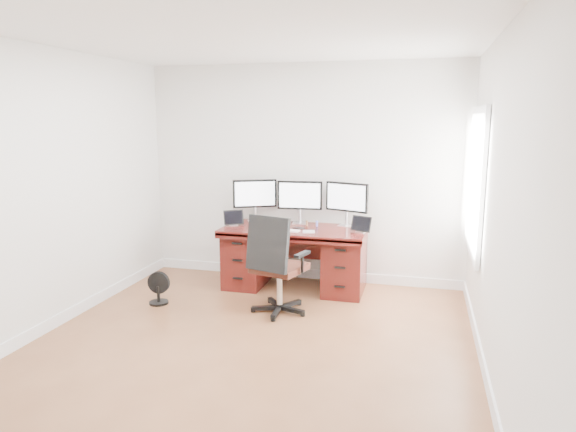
% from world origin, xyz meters
% --- Properties ---
extents(ground, '(4.50, 4.50, 0.00)m').
position_xyz_m(ground, '(0.00, 0.00, 0.00)').
color(ground, brown).
rests_on(ground, ground).
extents(back_wall, '(4.00, 0.10, 2.70)m').
position_xyz_m(back_wall, '(0.00, 2.25, 1.35)').
color(back_wall, silver).
rests_on(back_wall, ground).
extents(right_wall, '(0.10, 4.50, 2.70)m').
position_xyz_m(right_wall, '(2.00, 0.11, 1.35)').
color(right_wall, silver).
rests_on(right_wall, ground).
extents(desk, '(1.70, 0.80, 0.75)m').
position_xyz_m(desk, '(0.00, 1.83, 0.40)').
color(desk, '#4B120F').
rests_on(desk, ground).
extents(office_chair, '(0.70, 0.70, 1.07)m').
position_xyz_m(office_chair, '(0.02, 0.97, 0.35)').
color(office_chair, black).
rests_on(office_chair, ground).
extents(floor_fan, '(0.25, 0.21, 0.36)m').
position_xyz_m(floor_fan, '(-1.33, 0.90, 0.18)').
color(floor_fan, black).
rests_on(floor_fan, ground).
extents(monitor_left, '(0.51, 0.28, 0.53)m').
position_xyz_m(monitor_left, '(-0.58, 2.07, 1.09)').
color(monitor_left, silver).
rests_on(monitor_left, desk).
extents(monitor_center, '(0.55, 0.16, 0.53)m').
position_xyz_m(monitor_center, '(0.00, 2.07, 1.09)').
color(monitor_center, silver).
rests_on(monitor_center, desk).
extents(monitor_right, '(0.53, 0.22, 0.53)m').
position_xyz_m(monitor_right, '(0.58, 2.07, 1.09)').
color(monitor_right, silver).
rests_on(monitor_right, desk).
extents(tablet_left, '(0.24, 0.18, 0.19)m').
position_xyz_m(tablet_left, '(-0.75, 1.75, 0.84)').
color(tablet_left, silver).
rests_on(tablet_left, desk).
extents(tablet_right, '(0.25, 0.15, 0.19)m').
position_xyz_m(tablet_right, '(0.79, 1.75, 0.84)').
color(tablet_right, silver).
rests_on(tablet_right, desk).
extents(keyboard, '(0.26, 0.14, 0.01)m').
position_xyz_m(keyboard, '(-0.02, 1.62, 0.76)').
color(keyboard, silver).
rests_on(keyboard, desk).
extents(trackpad, '(0.16, 0.16, 0.01)m').
position_xyz_m(trackpad, '(0.21, 1.63, 0.76)').
color(trackpad, silver).
rests_on(trackpad, desk).
extents(drawing_tablet, '(0.23, 0.15, 0.01)m').
position_xyz_m(drawing_tablet, '(-0.22, 1.58, 0.76)').
color(drawing_tablet, black).
rests_on(drawing_tablet, desk).
extents(phone, '(0.15, 0.10, 0.01)m').
position_xyz_m(phone, '(0.05, 1.80, 0.76)').
color(phone, black).
rests_on(phone, desk).
extents(figurine_orange, '(0.03, 0.03, 0.07)m').
position_xyz_m(figurine_orange, '(-0.37, 1.95, 0.79)').
color(figurine_orange, '#FF9061').
rests_on(figurine_orange, desk).
extents(figurine_purple, '(0.03, 0.03, 0.07)m').
position_xyz_m(figurine_purple, '(-0.22, 1.95, 0.79)').
color(figurine_purple, '#A067E6').
rests_on(figurine_purple, desk).
extents(figurine_yellow, '(0.03, 0.03, 0.07)m').
position_xyz_m(figurine_yellow, '(-0.11, 1.95, 0.79)').
color(figurine_yellow, '#E6CC62').
rests_on(figurine_yellow, desk).
extents(figurine_brown, '(0.03, 0.03, 0.07)m').
position_xyz_m(figurine_brown, '(0.12, 1.95, 0.79)').
color(figurine_brown, brown).
rests_on(figurine_brown, desk).
extents(figurine_blue, '(0.03, 0.03, 0.07)m').
position_xyz_m(figurine_blue, '(0.24, 1.95, 0.79)').
color(figurine_blue, '#556DD7').
rests_on(figurine_blue, desk).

